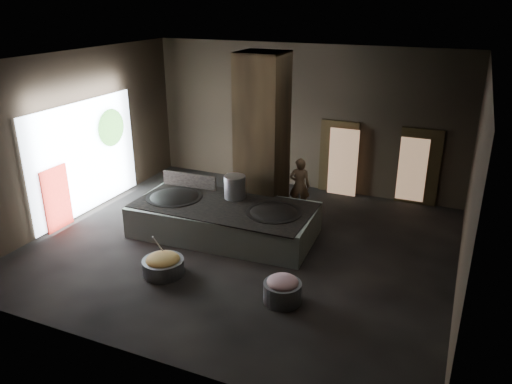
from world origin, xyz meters
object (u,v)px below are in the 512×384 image
at_px(wok_right, 274,215).
at_px(meat_basin, 282,292).
at_px(cook, 300,186).
at_px(veg_basin, 163,266).
at_px(hearth_platform, 224,220).
at_px(stock_pot, 235,187).
at_px(wok_left, 174,200).

distance_m(wok_right, meat_basin, 2.65).
height_order(wok_right, cook, cook).
xyz_separation_m(wok_right, veg_basin, (-1.70, -2.37, -0.58)).
xyz_separation_m(hearth_platform, cook, (1.32, 2.12, 0.41)).
bearing_deg(cook, stock_pot, 39.24).
distance_m(hearth_platform, stock_pot, 0.91).
relative_size(stock_pot, cook, 0.37).
xyz_separation_m(stock_pot, cook, (1.27, 1.57, -0.32)).
height_order(stock_pot, veg_basin, stock_pot).
xyz_separation_m(hearth_platform, veg_basin, (-0.35, -2.32, -0.23)).
distance_m(stock_pot, veg_basin, 3.05).
distance_m(veg_basin, meat_basin, 2.83).
bearing_deg(wok_right, cook, 90.87).
bearing_deg(stock_pot, wok_right, -21.04).
height_order(hearth_platform, meat_basin, hearth_platform).
bearing_deg(meat_basin, veg_basin, -179.43).
bearing_deg(wok_left, meat_basin, -29.72).
xyz_separation_m(wok_right, stock_pot, (-1.30, 0.50, 0.38)).
height_order(hearth_platform, wok_right, wok_right).
bearing_deg(wok_right, hearth_platform, -177.88).
relative_size(wok_right, meat_basin, 1.75).
bearing_deg(veg_basin, stock_pot, 81.99).
bearing_deg(wok_left, stock_pot, 21.80).
xyz_separation_m(wok_left, veg_basin, (1.10, -2.27, -0.58)).
distance_m(stock_pot, meat_basin, 3.85).
relative_size(hearth_platform, stock_pot, 7.67).
relative_size(hearth_platform, veg_basin, 5.00).
height_order(wok_left, wok_right, wok_left).
xyz_separation_m(hearth_platform, stock_pot, (0.05, 0.55, 0.73)).
distance_m(hearth_platform, wok_left, 1.49).
bearing_deg(stock_pot, veg_basin, -98.01).
relative_size(wok_left, meat_basin, 1.88).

